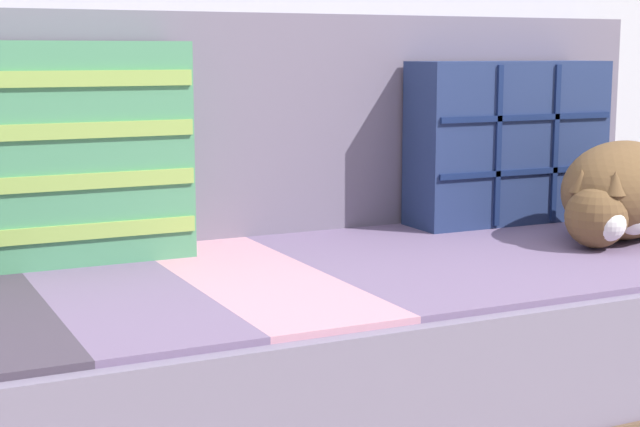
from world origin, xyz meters
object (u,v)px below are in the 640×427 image
object	(u,v)px
couch	(305,372)
sleeping_cat	(620,194)
throw_pillow_striped	(56,153)
throw_pillow_quilted	(508,142)

from	to	relation	value
couch	sleeping_cat	xyz separation A→B (m)	(0.64, -0.07, 0.29)
throw_pillow_striped	sleeping_cat	world-z (taller)	throw_pillow_striped
throw_pillow_striped	sleeping_cat	xyz separation A→B (m)	(1.02, -0.27, -0.10)
throw_pillow_quilted	throw_pillow_striped	size ratio (longest dim) A/B	0.98
throw_pillow_striped	throw_pillow_quilted	bearing A→B (deg)	0.03
throw_pillow_striped	sleeping_cat	bearing A→B (deg)	-14.81
throw_pillow_striped	couch	bearing A→B (deg)	-28.08
throw_pillow_quilted	throw_pillow_striped	xyz separation A→B (m)	(-0.95, -0.00, 0.02)
couch	sleeping_cat	size ratio (longest dim) A/B	5.02
couch	throw_pillow_quilted	world-z (taller)	throw_pillow_quilted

